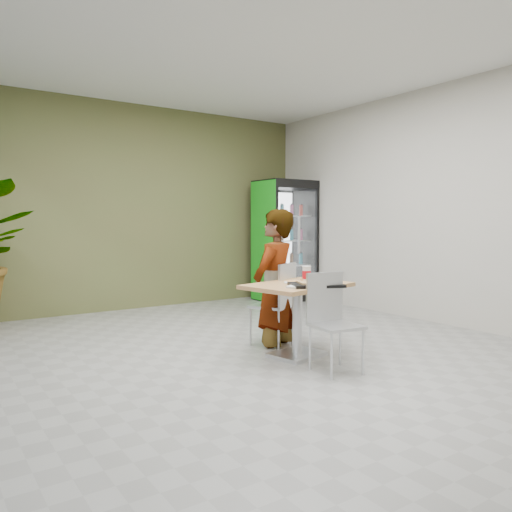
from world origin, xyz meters
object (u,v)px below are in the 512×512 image
object	(u,v)px
seated_woman	(274,291)
cafeteria_tray	(316,285)
dining_table	(297,304)
beverage_fridge	(285,241)
soda_cup	(307,274)
chair_near	(330,313)
chair_far	(279,297)

from	to	relation	value
seated_woman	cafeteria_tray	world-z (taller)	seated_woman
dining_table	beverage_fridge	distance (m)	3.73
dining_table	soda_cup	distance (m)	0.35
chair_near	beverage_fridge	distance (m)	4.18
chair_near	seated_woman	bearing A→B (deg)	90.76
dining_table	seated_woman	world-z (taller)	seated_woman
seated_woman	chair_near	bearing A→B (deg)	56.20
dining_table	chair_near	size ratio (longest dim) A/B	1.28
dining_table	beverage_fridge	size ratio (longest dim) A/B	0.55
seated_woman	beverage_fridge	size ratio (longest dim) A/B	0.87
chair_near	soda_cup	xyz separation A→B (m)	(0.21, 0.60, 0.30)
cafeteria_tray	beverage_fridge	world-z (taller)	beverage_fridge
cafeteria_tray	beverage_fridge	distance (m)	3.91
dining_table	seated_woman	size ratio (longest dim) A/B	0.64
chair_near	soda_cup	bearing A→B (deg)	77.76
seated_woman	beverage_fridge	world-z (taller)	beverage_fridge
seated_woman	chair_far	bearing A→B (deg)	113.71
seated_woman	soda_cup	xyz separation A→B (m)	(0.09, -0.45, 0.22)
cafeteria_tray	beverage_fridge	size ratio (longest dim) A/B	0.24
chair_near	dining_table	bearing A→B (deg)	94.10
chair_near	chair_far	bearing A→B (deg)	88.07
dining_table	chair_far	distance (m)	0.50
dining_table	cafeteria_tray	size ratio (longest dim) A/B	2.35
dining_table	chair_far	xyz separation A→B (m)	(0.13, 0.49, 0.00)
chair_far	soda_cup	xyz separation A→B (m)	(0.05, -0.41, 0.29)
seated_woman	soda_cup	world-z (taller)	seated_woman
chair_near	soda_cup	size ratio (longest dim) A/B	5.49
beverage_fridge	dining_table	bearing A→B (deg)	-125.45
dining_table	beverage_fridge	world-z (taller)	beverage_fridge
chair_near	cafeteria_tray	size ratio (longest dim) A/B	1.84
seated_woman	dining_table	bearing A→B (deg)	52.90
seated_woman	soda_cup	size ratio (longest dim) A/B	11.02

